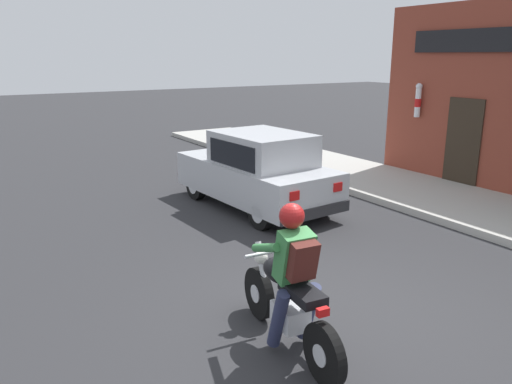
% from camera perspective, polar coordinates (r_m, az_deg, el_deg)
% --- Properties ---
extents(ground_plane, '(80.00, 80.00, 0.00)m').
position_cam_1_polar(ground_plane, '(6.29, 8.87, -13.70)').
color(ground_plane, '#2B2B2D').
extents(sidewalk_curb, '(2.60, 22.00, 0.14)m').
position_cam_1_polar(sidewalk_curb, '(11.72, 18.39, -0.10)').
color(sidewalk_curb, '#ADAAA3').
rests_on(sidewalk_curb, ground).
extents(motorcycle_with_rider, '(0.62, 2.02, 1.62)m').
position_cam_1_polar(motorcycle_with_rider, '(5.31, 3.86, -11.06)').
color(motorcycle_with_rider, black).
rests_on(motorcycle_with_rider, ground).
extents(car_hatchback, '(1.85, 3.86, 1.57)m').
position_cam_1_polar(car_hatchback, '(10.12, 0.11, 2.40)').
color(car_hatchback, black).
rests_on(car_hatchback, ground).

